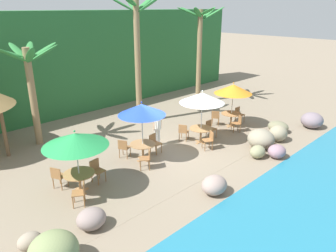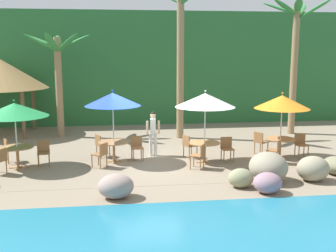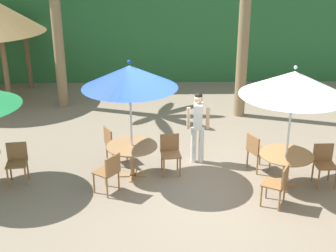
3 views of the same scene
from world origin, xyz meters
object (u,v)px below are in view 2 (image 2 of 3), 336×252
(chair_green_inland, at_px, (9,149))
(umbrella_blue, at_px, (113,99))
(umbrella_green, at_px, (14,110))
(chair_blue_inland, at_px, (101,144))
(umbrella_orange, at_px, (282,102))
(dining_table_orange, at_px, (280,142))
(dining_table_white, at_px, (205,146))
(chair_orange_inland, at_px, (260,141))
(dining_table_blue, at_px, (114,145))
(chair_orange_seaward, at_px, (301,143))
(palm_tree_second, at_px, (180,42))
(waiter_in_white, at_px, (153,130))
(chair_blue_left, at_px, (101,153))
(chair_green_seaward, at_px, (43,151))
(palm_tree_nearest, at_px, (58,65))
(palm_tree_third, at_px, (295,43))
(chair_green_left, at_px, (0,159))
(chair_orange_left, at_px, (276,149))
(chair_white_inland, at_px, (188,144))
(umbrella_white, at_px, (205,100))
(chair_blue_seaward, at_px, (137,146))
(dining_table_green, at_px, (17,150))
(chair_white_left, at_px, (200,154))

(chair_green_inland, distance_m, umbrella_blue, 4.10)
(umbrella_green, height_order, chair_blue_inland, umbrella_green)
(umbrella_orange, bearing_deg, dining_table_orange, 176.42)
(dining_table_white, height_order, chair_orange_inland, chair_orange_inland)
(umbrella_green, distance_m, dining_table_orange, 9.50)
(dining_table_blue, height_order, chair_orange_seaward, chair_orange_seaward)
(dining_table_blue, distance_m, palm_tree_second, 6.14)
(waiter_in_white, bearing_deg, chair_blue_left, -143.06)
(umbrella_blue, bearing_deg, chair_orange_inland, 4.56)
(chair_green_seaward, distance_m, chair_orange_seaward, 9.42)
(palm_tree_nearest, relative_size, palm_tree_third, 0.76)
(dining_table_orange, bearing_deg, chair_green_left, -174.48)
(chair_blue_inland, bearing_deg, dining_table_blue, -55.38)
(dining_table_orange, bearing_deg, umbrella_green, -178.87)
(dining_table_blue, distance_m, chair_orange_inland, 5.62)
(chair_blue_inland, distance_m, chair_orange_left, 6.40)
(chair_blue_left, height_order, chair_white_inland, same)
(umbrella_white, bearing_deg, palm_tree_third, 41.81)
(umbrella_white, distance_m, palm_tree_third, 7.36)
(umbrella_green, height_order, chair_orange_left, umbrella_green)
(chair_green_inland, xyz_separation_m, chair_orange_seaward, (10.69, -0.47, 0.00))
(chair_green_seaward, bearing_deg, umbrella_green, -165.94)
(chair_green_seaward, xyz_separation_m, palm_tree_third, (10.91, 4.39, 3.76))
(dining_table_blue, height_order, dining_table_white, same)
(palm_tree_second, bearing_deg, chair_white_inland, -94.09)
(chair_orange_seaward, bearing_deg, chair_green_seaward, -179.63)
(palm_tree_nearest, bearing_deg, chair_green_seaward, -89.90)
(palm_tree_third, bearing_deg, chair_blue_seaward, -152.34)
(umbrella_white, bearing_deg, chair_blue_seaward, 163.34)
(dining_table_blue, relative_size, chair_orange_seaward, 1.26)
(chair_green_inland, bearing_deg, waiter_in_white, 3.95)
(chair_orange_inland, bearing_deg, dining_table_white, -158.03)
(chair_blue_inland, xyz_separation_m, dining_table_white, (3.69, -1.22, 0.10))
(chair_blue_inland, height_order, palm_tree_nearest, palm_tree_nearest)
(dining_table_blue, height_order, palm_tree_third, palm_tree_third)
(chair_blue_left, xyz_separation_m, waiter_in_white, (1.90, 1.43, 0.47))
(chair_green_left, relative_size, chair_white_inland, 1.00)
(waiter_in_white, bearing_deg, palm_tree_third, 26.61)
(umbrella_blue, height_order, chair_blue_inland, umbrella_blue)
(umbrella_white, bearing_deg, palm_tree_nearest, 136.52)
(palm_tree_third, bearing_deg, umbrella_white, -138.19)
(dining_table_white, relative_size, waiter_in_white, 0.65)
(dining_table_green, height_order, chair_orange_seaward, chair_orange_seaward)
(chair_blue_seaward, bearing_deg, chair_orange_inland, 3.07)
(umbrella_green, height_order, chair_blue_left, umbrella_green)
(dining_table_green, relative_size, chair_white_left, 1.26)
(chair_green_seaward, relative_size, chair_blue_left, 1.00)
(chair_orange_inland, relative_size, palm_tree_nearest, 0.18)
(palm_tree_nearest, bearing_deg, chair_blue_inland, -64.71)
(chair_blue_inland, height_order, chair_orange_inland, same)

